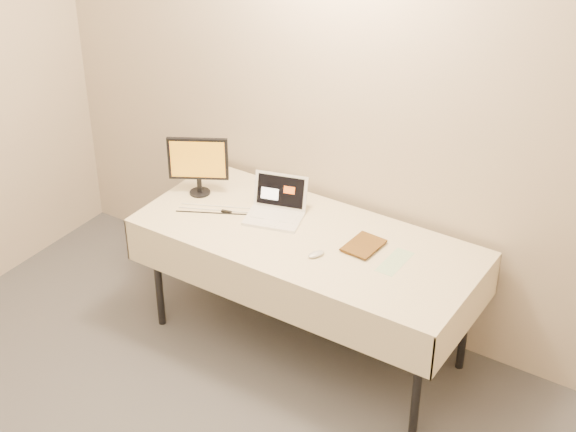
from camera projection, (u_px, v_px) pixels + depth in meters
The scene contains 9 objects.
back_wall at pixel (353, 100), 4.69m from camera, with size 4.00×0.10×2.70m, color #C3B29D.
table at pixel (307, 246), 4.71m from camera, with size 1.86×0.81×0.74m.
laptop at pixel (277, 207), 4.84m from camera, with size 0.36×0.34×0.21m.
monitor at pixel (198, 161), 4.96m from camera, with size 0.31×0.19×0.35m.
book at pixel (351, 225), 4.57m from camera, with size 0.16×0.02×0.22m, color #915E1A.
alarm_clock at pixel (269, 187), 5.08m from camera, with size 0.12×0.05×0.05m.
clicker at pixel (316, 254), 4.51m from camera, with size 0.05×0.10×0.02m, color silver.
paper_form at pixel (395, 262), 4.47m from camera, with size 0.10×0.25×0.00m, color #ADD4A9.
usb_dongle at pixel (226, 212), 4.88m from camera, with size 0.06×0.02×0.01m, color black.
Camera 1 is at (2.05, -1.32, 3.26)m, focal length 55.00 mm.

